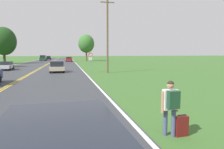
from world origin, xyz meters
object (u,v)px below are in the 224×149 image
(suitcase, at_px, (181,126))
(traffic_sign, at_px, (90,57))
(car_black_sedan_horizon, at_px, (49,58))
(hitchhiker_person, at_px, (171,103))
(car_champagne_hatchback_mid_near, at_px, (57,66))
(car_silver_hatchback_mid_far, at_px, (5,65))
(tree_mid_treeline, at_px, (86,44))
(tree_behind_sign, at_px, (3,41))
(car_dark_green_van_distant, at_px, (43,58))
(car_red_sedan_receding, at_px, (69,59))

(suitcase, xyz_separation_m, traffic_sign, (-0.31, 21.83, 1.74))
(traffic_sign, relative_size, car_black_sedan_horizon, 0.67)
(hitchhiker_person, distance_m, car_champagne_hatchback_mid_near, 23.32)
(traffic_sign, height_order, car_silver_hatchback_mid_far, traffic_sign)
(traffic_sign, height_order, tree_mid_treeline, tree_mid_treeline)
(traffic_sign, height_order, car_black_sedan_horizon, traffic_sign)
(traffic_sign, bearing_deg, car_champagne_hatchback_mid_near, 165.82)
(tree_mid_treeline, bearing_deg, tree_behind_sign, -148.11)
(suitcase, bearing_deg, traffic_sign, -2.53)
(tree_behind_sign, bearing_deg, car_dark_green_van_distant, 69.02)
(suitcase, xyz_separation_m, car_black_sedan_horizon, (-10.61, 79.22, 0.48))
(tree_mid_treeline, xyz_separation_m, car_champagne_hatchback_mid_near, (-7.85, -39.79, -4.98))
(hitchhiker_person, xyz_separation_m, car_dark_green_van_distant, (-11.14, 67.78, -0.07))
(car_silver_hatchback_mid_far, distance_m, car_dark_green_van_distant, 39.54)
(hitchhiker_person, relative_size, tree_mid_treeline, 0.20)
(car_dark_green_van_distant, bearing_deg, tree_behind_sign, 160.38)
(suitcase, relative_size, car_black_sedan_horizon, 0.17)
(tree_mid_treeline, height_order, car_black_sedan_horizon, tree_mid_treeline)
(traffic_sign, relative_size, car_dark_green_van_distant, 0.57)
(tree_behind_sign, bearing_deg, car_champagne_hatchback_mid_near, -62.16)
(tree_mid_treeline, bearing_deg, car_dark_green_van_distant, 160.76)
(tree_behind_sign, xyz_separation_m, car_silver_hatchback_mid_far, (5.90, -20.91, -4.84))
(traffic_sign, bearing_deg, suitcase, -89.18)
(tree_behind_sign, xyz_separation_m, car_dark_green_van_distant, (7.14, 18.61, -4.57))
(car_black_sedan_horizon, bearing_deg, suitcase, -173.94)
(car_silver_hatchback_mid_far, height_order, car_black_sedan_horizon, car_black_sedan_horizon)
(car_champagne_hatchback_mid_near, bearing_deg, car_silver_hatchback_mid_far, -126.01)
(car_dark_green_van_distant, bearing_deg, hitchhiker_person, -169.31)
(hitchhiker_person, bearing_deg, traffic_sign, -3.48)
(suitcase, height_order, car_silver_hatchback_mid_far, car_silver_hatchback_mid_far)
(car_silver_hatchback_mid_far, xyz_separation_m, car_red_sedan_receding, (9.94, 31.41, 0.05))
(tree_behind_sign, xyz_separation_m, car_red_sedan_receding, (15.85, 10.50, -4.80))
(car_champagne_hatchback_mid_near, height_order, car_black_sedan_horizon, car_black_sedan_horizon)
(car_dark_green_van_distant, bearing_deg, car_silver_hatchback_mid_far, 179.57)
(tree_behind_sign, height_order, car_champagne_hatchback_mid_near, tree_behind_sign)
(car_champagne_hatchback_mid_near, bearing_deg, hitchhiker_person, 8.79)
(suitcase, height_order, car_red_sedan_receding, car_red_sedan_receding)
(car_red_sedan_receding, bearing_deg, car_champagne_hatchback_mid_near, -5.06)
(hitchhiker_person, height_order, car_champagne_hatchback_mid_near, hitchhiker_person)
(car_silver_hatchback_mid_far, bearing_deg, traffic_sign, -119.96)
(suitcase, relative_size, tree_behind_sign, 0.08)
(traffic_sign, relative_size, tree_behind_sign, 0.30)
(car_dark_green_van_distant, height_order, car_black_sedan_horizon, car_dark_green_van_distant)
(car_silver_hatchback_mid_far, xyz_separation_m, car_black_sedan_horizon, (2.13, 50.90, 0.07))
(traffic_sign, distance_m, tree_behind_sign, 33.15)
(car_dark_green_van_distant, bearing_deg, tree_mid_treeline, -107.89)
(tree_behind_sign, bearing_deg, car_silver_hatchback_mid_far, -74.23)
(car_silver_hatchback_mid_far, bearing_deg, hitchhiker_person, -158.74)
(traffic_sign, relative_size, tree_mid_treeline, 0.31)
(hitchhiker_person, relative_size, car_champagne_hatchback_mid_near, 0.46)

